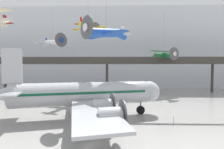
# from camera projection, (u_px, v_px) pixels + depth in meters

# --- Properties ---
(ground_plane) EXTENTS (260.00, 260.00, 0.00)m
(ground_plane) POSITION_uv_depth(u_px,v_px,m) (93.00, 127.00, 21.51)
(ground_plane) COLOR #9E9B96
(hangar_back_wall) EXTENTS (140.00, 3.00, 27.71)m
(hangar_back_wall) POSITION_uv_depth(u_px,v_px,m) (109.00, 48.00, 60.43)
(hangar_back_wall) COLOR silver
(hangar_back_wall) RESTS_ON ground
(mezzanine_walkway) EXTENTS (110.00, 3.20, 10.10)m
(mezzanine_walkway) POSITION_uv_depth(u_px,v_px,m) (107.00, 63.00, 49.67)
(mezzanine_walkway) COLOR #38332D
(mezzanine_walkway) RESTS_ON ground
(airliner_silver_main) EXTENTS (24.35, 28.20, 9.91)m
(airliner_silver_main) POSITION_uv_depth(u_px,v_px,m) (82.00, 94.00, 25.22)
(airliner_silver_main) COLOR #B7BABF
(airliner_silver_main) RESTS_ON ground
(suspended_plane_blue_trainer) EXTENTS (8.19, 8.37, 10.42)m
(suspended_plane_blue_trainer) POSITION_uv_depth(u_px,v_px,m) (106.00, 33.00, 27.74)
(suspended_plane_blue_trainer) COLOR #1E4CAD
(suspended_plane_green_biplane) EXTENTS (8.73, 7.83, 12.80)m
(suspended_plane_green_biplane) POSITION_uv_depth(u_px,v_px,m) (164.00, 55.00, 46.21)
(suspended_plane_green_biplane) COLOR #1E6B33
(suspended_plane_yellow_lowwing) EXTENTS (8.51, 7.27, 6.77)m
(suspended_plane_yellow_lowwing) POSITION_uv_depth(u_px,v_px,m) (88.00, 27.00, 39.99)
(suspended_plane_yellow_lowwing) COLOR yellow
(suspended_plane_white_twin) EXTENTS (8.24, 8.67, 9.62)m
(suspended_plane_white_twin) POSITION_uv_depth(u_px,v_px,m) (53.00, 43.00, 45.81)
(suspended_plane_white_twin) COLOR silver
(stanchion_barrier) EXTENTS (0.36, 0.36, 1.08)m
(stanchion_barrier) POSITION_uv_depth(u_px,v_px,m) (174.00, 122.00, 22.43)
(stanchion_barrier) COLOR #B2B5BA
(stanchion_barrier) RESTS_ON ground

